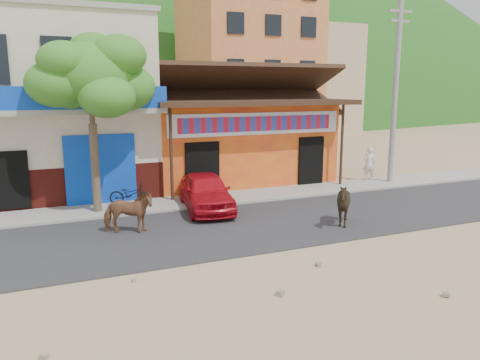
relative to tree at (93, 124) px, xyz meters
The scene contains 15 objects.
ground 8.03m from the tree, 51.58° to the right, with size 120.00×120.00×0.00m, color #9E825B.
road 6.45m from the tree, 35.66° to the right, with size 60.00×5.00×0.04m, color #28282B.
sidewalk 5.53m from the tree, ahead, with size 60.00×2.00×0.12m, color gray.
dance_club 7.93m from the tree, 32.47° to the left, with size 8.00×6.00×3.60m, color orange.
cafe_building 4.31m from the tree, 102.09° to the left, with size 7.00×6.00×7.00m, color beige.
apartment_front 22.90m from the tree, 53.23° to the left, with size 9.00×9.00×12.00m, color #CC723F.
apartment_rear 33.17m from the tree, 46.96° to the left, with size 8.00×8.00×10.00m, color tan.
hillside 64.97m from the tree, 85.90° to the left, with size 100.00×40.00×24.00m, color #194C14.
tree is the anchor object (origin of this frame).
utility_pole 12.84m from the tree, ahead, with size 0.24×0.24×8.00m, color gray.
cow_tan 3.69m from the tree, 77.53° to the right, with size 0.68×1.50×1.27m, color brown.
cow_dark 8.61m from the tree, 33.19° to the right, with size 1.13×1.27×1.40m, color black.
red_car 4.45m from the tree, 15.52° to the right, with size 1.56×3.87×1.32m, color #B70D1A.
scooter 2.89m from the tree, 17.60° to the left, with size 0.54×1.54×0.81m, color black.
pedestrian 12.39m from the tree, ahead, with size 0.55×0.36×1.51m, color silver.
Camera 1 is at (-6.16, -10.50, 4.31)m, focal length 35.00 mm.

